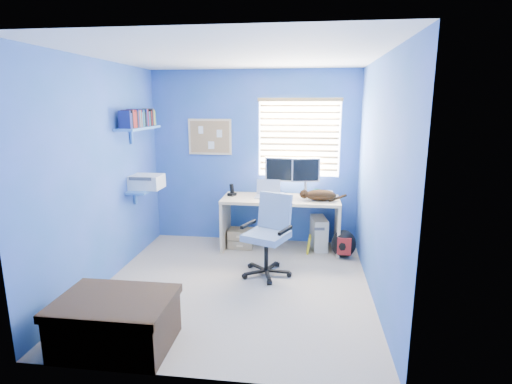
# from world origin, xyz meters

# --- Properties ---
(floor) EXTENTS (3.00, 3.20, 0.00)m
(floor) POSITION_xyz_m (0.00, 0.00, 0.00)
(floor) COLOR #C2B39C
(floor) RESTS_ON ground
(ceiling) EXTENTS (3.00, 3.20, 0.00)m
(ceiling) POSITION_xyz_m (0.00, 0.00, 2.50)
(ceiling) COLOR white
(ceiling) RESTS_ON wall_back
(wall_back) EXTENTS (3.00, 0.01, 2.50)m
(wall_back) POSITION_xyz_m (0.00, 1.60, 1.25)
(wall_back) COLOR #2663A6
(wall_back) RESTS_ON ground
(wall_front) EXTENTS (3.00, 0.01, 2.50)m
(wall_front) POSITION_xyz_m (0.00, -1.60, 1.25)
(wall_front) COLOR #2663A6
(wall_front) RESTS_ON ground
(wall_left) EXTENTS (0.01, 3.20, 2.50)m
(wall_left) POSITION_xyz_m (-1.50, 0.00, 1.25)
(wall_left) COLOR #2663A6
(wall_left) RESTS_ON ground
(wall_right) EXTENTS (0.01, 3.20, 2.50)m
(wall_right) POSITION_xyz_m (1.50, 0.00, 1.25)
(wall_right) COLOR #2663A6
(wall_right) RESTS_ON ground
(desk) EXTENTS (1.62, 0.65, 0.74)m
(desk) POSITION_xyz_m (0.42, 1.26, 0.37)
(desk) COLOR #DDC289
(desk) RESTS_ON floor
(laptop) EXTENTS (0.34, 0.27, 0.22)m
(laptop) POSITION_xyz_m (0.23, 1.28, 0.85)
(laptop) COLOR silver
(laptop) RESTS_ON desk
(monitor_left) EXTENTS (0.41, 0.17, 0.54)m
(monitor_left) POSITION_xyz_m (0.38, 1.46, 1.01)
(monitor_left) COLOR silver
(monitor_left) RESTS_ON desk
(monitor_right) EXTENTS (0.42, 0.20, 0.54)m
(monitor_right) POSITION_xyz_m (0.76, 1.45, 1.01)
(monitor_right) COLOR silver
(monitor_right) RESTS_ON desk
(phone) EXTENTS (0.13, 0.14, 0.17)m
(phone) POSITION_xyz_m (-0.28, 1.31, 0.82)
(phone) COLOR black
(phone) RESTS_ON desk
(mug) EXTENTS (0.10, 0.09, 0.10)m
(mug) POSITION_xyz_m (0.92, 1.44, 0.79)
(mug) COLOR #217B7D
(mug) RESTS_ON desk
(cd_spindle) EXTENTS (0.13, 0.13, 0.07)m
(cd_spindle) POSITION_xyz_m (1.08, 1.48, 0.78)
(cd_spindle) COLOR silver
(cd_spindle) RESTS_ON desk
(cat) EXTENTS (0.43, 0.25, 0.15)m
(cat) POSITION_xyz_m (0.96, 1.17, 0.82)
(cat) COLOR black
(cat) RESTS_ON desk
(tower_pc) EXTENTS (0.26, 0.46, 0.45)m
(tower_pc) POSITION_xyz_m (0.96, 1.33, 0.23)
(tower_pc) COLOR beige
(tower_pc) RESTS_ON floor
(drawer_boxes) EXTENTS (0.35, 0.28, 0.27)m
(drawer_boxes) POSITION_xyz_m (-0.14, 1.23, 0.14)
(drawer_boxes) COLOR tan
(drawer_boxes) RESTS_ON floor
(yellow_book) EXTENTS (0.03, 0.17, 0.24)m
(yellow_book) POSITION_xyz_m (0.82, 1.13, 0.12)
(yellow_book) COLOR yellow
(yellow_book) RESTS_ON floor
(backpack) EXTENTS (0.36, 0.29, 0.38)m
(backpack) POSITION_xyz_m (1.29, 1.01, 0.19)
(backpack) COLOR black
(backpack) RESTS_ON floor
(bed_corner) EXTENTS (0.92, 0.65, 0.44)m
(bed_corner) POSITION_xyz_m (-0.79, -1.29, 0.22)
(bed_corner) COLOR #47311F
(bed_corner) RESTS_ON floor
(office_chair) EXTENTS (0.74, 0.74, 0.97)m
(office_chair) POSITION_xyz_m (0.33, 0.37, 0.36)
(office_chair) COLOR black
(office_chair) RESTS_ON floor
(window_blinds) EXTENTS (1.15, 0.05, 1.10)m
(window_blinds) POSITION_xyz_m (0.65, 1.57, 1.55)
(window_blinds) COLOR white
(window_blinds) RESTS_ON ground
(corkboard) EXTENTS (0.64, 0.02, 0.52)m
(corkboard) POSITION_xyz_m (-0.65, 1.58, 1.55)
(corkboard) COLOR #DDC289
(corkboard) RESTS_ON ground
(wall_shelves) EXTENTS (0.42, 0.90, 1.05)m
(wall_shelves) POSITION_xyz_m (-1.35, 0.75, 1.43)
(wall_shelves) COLOR #4584D1
(wall_shelves) RESTS_ON ground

